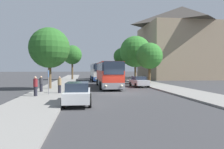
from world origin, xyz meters
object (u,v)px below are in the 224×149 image
at_px(tree_right_near, 122,56).
at_px(tree_right_mid, 135,52).
at_px(tree_left_near, 72,55).
at_px(tree_right_far, 149,56).
at_px(bus_middle, 98,72).
at_px(parked_car_right_near, 139,81).
at_px(bus_stop_sign, 49,79).
at_px(pedestrian_waiting_near, 41,84).
at_px(bus_front, 108,74).
at_px(pedestrian_waiting_far, 35,86).
at_px(tree_left_far, 49,48).
at_px(parked_car_left_curb, 78,93).
at_px(pedestrian_walking_back, 60,85).

height_order(tree_right_near, tree_right_mid, tree_right_mid).
relative_size(tree_left_near, tree_right_far, 1.14).
distance_m(bus_middle, parked_car_right_near, 15.83).
relative_size(parked_car_right_near, bus_stop_sign, 1.95).
height_order(pedestrian_waiting_near, tree_right_far, tree_right_far).
height_order(bus_front, parked_car_right_near, bus_front).
relative_size(bus_stop_sign, pedestrian_waiting_far, 1.32).
distance_m(bus_middle, tree_right_mid, 8.64).
height_order(bus_middle, tree_right_far, tree_right_far).
bearing_deg(tree_right_near, tree_left_far, -116.34).
xyz_separation_m(parked_car_left_curb, pedestrian_walking_back, (-1.90, 6.21, 0.15)).
height_order(pedestrian_waiting_far, tree_left_near, tree_left_near).
distance_m(bus_front, tree_left_far, 8.35).
distance_m(bus_stop_sign, pedestrian_waiting_far, 1.51).
bearing_deg(bus_middle, parked_car_left_curb, -97.90).
bearing_deg(tree_left_far, pedestrian_waiting_near, -94.93).
distance_m(bus_front, tree_right_mid, 14.06).
xyz_separation_m(pedestrian_walking_back, tree_right_near, (12.05, 32.88, 4.61)).
distance_m(pedestrian_walking_back, tree_left_far, 6.75).
bearing_deg(pedestrian_waiting_far, tree_left_near, -80.10).
height_order(bus_front, bus_stop_sign, bus_front).
bearing_deg(pedestrian_waiting_near, tree_right_mid, -29.25).
bearing_deg(pedestrian_waiting_near, parked_car_right_near, -53.41).
relative_size(parked_car_left_curb, pedestrian_waiting_far, 2.67).
relative_size(parked_car_right_near, tree_right_mid, 0.51).
distance_m(bus_stop_sign, tree_left_near, 28.54).
xyz_separation_m(bus_middle, pedestrian_walking_back, (-5.37, -22.68, -0.90)).
distance_m(bus_stop_sign, tree_right_mid, 24.63).
xyz_separation_m(bus_front, parked_car_left_curb, (-3.74, -13.75, -0.98)).
height_order(pedestrian_waiting_near, pedestrian_walking_back, pedestrian_walking_back).
relative_size(pedestrian_waiting_far, pedestrian_walking_back, 1.06).
height_order(parked_car_left_curb, pedestrian_waiting_far, pedestrian_waiting_far).
distance_m(pedestrian_waiting_far, tree_left_far, 8.32).
bearing_deg(bus_stop_sign, bus_middle, 75.33).
height_order(pedestrian_walking_back, tree_left_near, tree_left_near).
bearing_deg(pedestrian_waiting_far, parked_car_left_curb, 145.86).
bearing_deg(pedestrian_waiting_far, bus_front, -114.21).
height_order(bus_front, parked_car_left_curb, bus_front).
xyz_separation_m(parked_car_right_near, pedestrian_waiting_far, (-11.74, -9.72, 0.25)).
bearing_deg(tree_right_near, pedestrian_waiting_far, -111.59).
distance_m(bus_middle, tree_left_near, 7.91).
relative_size(bus_front, tree_right_far, 1.85).
bearing_deg(pedestrian_walking_back, bus_middle, 22.61).
height_order(pedestrian_waiting_far, tree_right_far, tree_right_far).
bearing_deg(tree_right_far, bus_front, -144.98).
relative_size(bus_front, tree_left_far, 1.68).
bearing_deg(bus_middle, tree_right_near, 55.71).
bearing_deg(tree_left_near, pedestrian_waiting_near, -94.33).
bearing_deg(tree_right_near, tree_left_near, -154.60).
bearing_deg(tree_right_far, parked_car_left_curb, -120.44).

